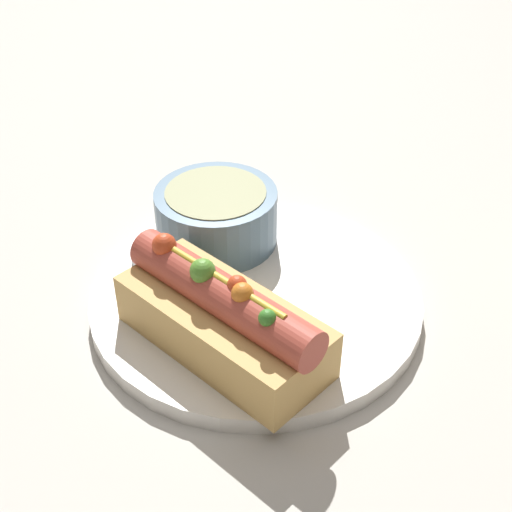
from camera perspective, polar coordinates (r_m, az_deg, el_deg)
The scene contains 5 objects.
ground_plane at distance 0.57m, azimuth -0.00°, elevation -3.91°, with size 4.00×4.00×0.00m, color #BCB7AD.
dinner_plate at distance 0.56m, azimuth -0.00°, elevation -3.37°, with size 0.26×0.26×0.01m.
hot_dog at distance 0.50m, azimuth -2.68°, elevation -4.88°, with size 0.17×0.14×0.07m.
soup_bowl at distance 0.60m, azimuth -3.19°, elevation 3.38°, with size 0.10×0.10×0.05m.
spoon at distance 0.58m, azimuth -7.95°, elevation -1.41°, with size 0.10×0.13×0.01m.
Camera 1 is at (0.08, -0.42, 0.37)m, focal length 50.00 mm.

